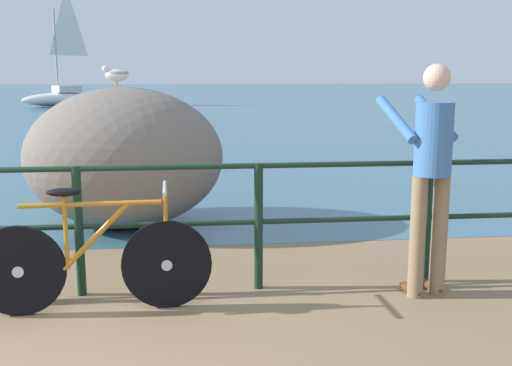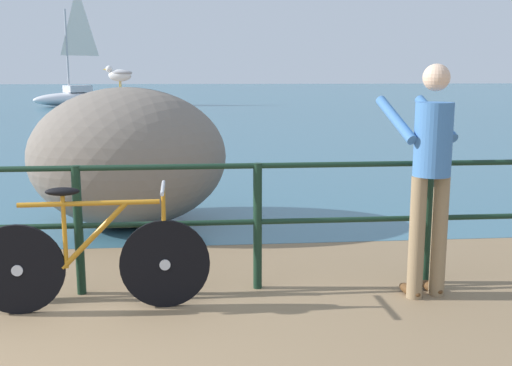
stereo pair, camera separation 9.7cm
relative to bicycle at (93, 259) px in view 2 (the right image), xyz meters
The scene contains 7 objects.
ground_plane 18.69m from the bicycle, 92.63° to the left, with size 120.00×120.00×0.10m, color #846B4C.
sea_surface 46.62m from the bicycle, 91.05° to the left, with size 120.00×90.00×0.01m, color #38667A.
bicycle is the anchor object (origin of this frame).
person_at_railing 2.58m from the bicycle, ahead, with size 0.55×0.67×1.78m.
breakwater_boulder_main 2.57m from the bicycle, 90.50° to the left, with size 2.20×1.89×1.56m.
seagull 2.88m from the bicycle, 91.85° to the left, with size 0.34×0.17×0.23m.
sailboat 29.03m from the bicycle, 101.45° to the left, with size 4.16×3.88×6.16m.
Camera 2 is at (1.64, -2.96, 1.71)m, focal length 42.52 mm.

